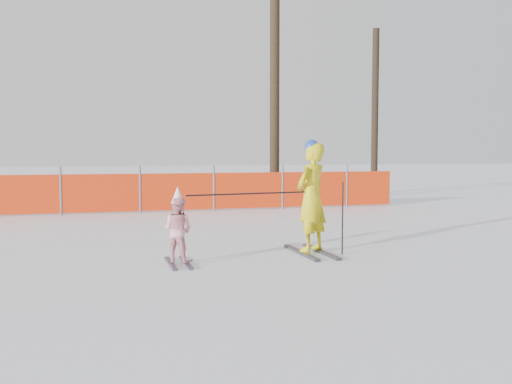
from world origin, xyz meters
TOP-DOWN VIEW (x-y plane):
  - ground at (0.00, 0.00)m, footprint 120.00×120.00m
  - adult at (0.91, 0.46)m, footprint 0.75×1.42m
  - child at (-1.27, 0.18)m, footprint 0.58×0.96m
  - ski_poles at (0.39, 0.30)m, footprint 2.51×0.28m
  - safety_fence at (-2.58, 7.40)m, footprint 17.44×0.06m
  - tree_trunks at (4.68, 10.05)m, footprint 4.46×1.40m

SIDE VIEW (x-z plane):
  - ground at x=0.00m, z-range 0.00..0.00m
  - child at x=-1.27m, z-range -0.05..1.07m
  - safety_fence at x=-2.58m, z-range -0.07..1.18m
  - ski_poles at x=0.39m, z-range 0.26..1.41m
  - adult at x=0.91m, z-range 0.00..1.82m
  - tree_trunks at x=4.68m, z-range -0.20..7.03m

